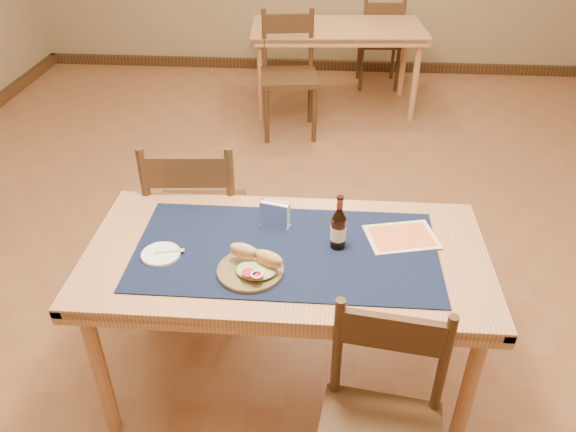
# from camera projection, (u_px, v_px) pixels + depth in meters

# --- Properties ---
(room) EXTENTS (6.04, 7.04, 2.84)m
(room) POSITION_uv_depth(u_px,v_px,m) (299.00, 29.00, 2.53)
(room) COLOR brown
(room) RESTS_ON ground
(main_table) EXTENTS (1.60, 0.80, 0.75)m
(main_table) POSITION_uv_depth(u_px,v_px,m) (286.00, 267.00, 2.28)
(main_table) COLOR tan
(main_table) RESTS_ON ground
(placemat) EXTENTS (1.20, 0.60, 0.01)m
(placemat) POSITION_uv_depth(u_px,v_px,m) (286.00, 250.00, 2.23)
(placemat) COLOR #101A3D
(placemat) RESTS_ON main_table
(baseboard) EXTENTS (6.00, 7.00, 0.10)m
(baseboard) POSITION_uv_depth(u_px,v_px,m) (297.00, 263.00, 3.29)
(baseboard) COLOR #452C18
(baseboard) RESTS_ON ground
(back_table) EXTENTS (1.55, 0.86, 0.75)m
(back_table) POSITION_uv_depth(u_px,v_px,m) (337.00, 36.00, 4.95)
(back_table) COLOR tan
(back_table) RESTS_ON ground
(chair_main_far) EXTENTS (0.49, 0.49, 0.99)m
(chair_main_far) POSITION_uv_depth(u_px,v_px,m) (198.00, 217.00, 2.85)
(chair_main_far) COLOR #452C18
(chair_main_far) RESTS_ON ground
(chair_main_near) EXTENTS (0.46, 0.46, 0.89)m
(chair_main_near) POSITION_uv_depth(u_px,v_px,m) (380.00, 431.00, 1.88)
(chair_main_near) COLOR #452C18
(chair_main_near) RESTS_ON ground
(chair_back_near) EXTENTS (0.51, 0.51, 0.98)m
(chair_back_near) POSITION_uv_depth(u_px,v_px,m) (289.00, 73.00, 4.62)
(chair_back_near) COLOR #452C18
(chair_back_near) RESTS_ON ground
(chair_back_far) EXTENTS (0.43, 0.43, 0.89)m
(chair_back_far) POSITION_uv_depth(u_px,v_px,m) (380.00, 41.00, 5.51)
(chair_back_far) COLOR #452C18
(chair_back_far) RESTS_ON ground
(sandwich_plate) EXTENTS (0.26, 0.25, 0.10)m
(sandwich_plate) POSITION_uv_depth(u_px,v_px,m) (253.00, 267.00, 2.10)
(sandwich_plate) COLOR brown
(sandwich_plate) RESTS_ON placemat
(side_plate) EXTENTS (0.15, 0.15, 0.01)m
(side_plate) POSITION_uv_depth(u_px,v_px,m) (161.00, 254.00, 2.20)
(side_plate) COLOR white
(side_plate) RESTS_ON placemat
(fork) EXTENTS (0.12, 0.04, 0.00)m
(fork) POSITION_uv_depth(u_px,v_px,m) (172.00, 251.00, 2.20)
(fork) COLOR #85C66D
(fork) RESTS_ON side_plate
(beer_bottle) EXTENTS (0.06, 0.06, 0.24)m
(beer_bottle) POSITION_uv_depth(u_px,v_px,m) (338.00, 229.00, 2.20)
(beer_bottle) COLOR #481E0C
(beer_bottle) RESTS_ON placemat
(napkin_holder) EXTENTS (0.14, 0.07, 0.11)m
(napkin_holder) POSITION_uv_depth(u_px,v_px,m) (275.00, 215.00, 2.34)
(napkin_holder) COLOR silver
(napkin_holder) RESTS_ON placemat
(menu_card) EXTENTS (0.32, 0.26, 0.01)m
(menu_card) POSITION_uv_depth(u_px,v_px,m) (401.00, 237.00, 2.30)
(menu_card) COLOR #FDE7BF
(menu_card) RESTS_ON placemat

